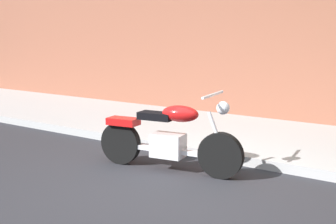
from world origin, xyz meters
The scene contains 3 objects.
ground_plane centered at (0.00, 0.00, 0.00)m, with size 60.00×60.00×0.00m, color #28282D.
sidewalk centered at (0.00, 2.84, 0.07)m, with size 20.36×2.95×0.14m, color #A6A6A6.
motorcycle centered at (-0.56, 0.60, 0.45)m, with size 2.11×0.70×1.10m.
Camera 1 is at (2.90, -4.37, 1.86)m, focal length 49.04 mm.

